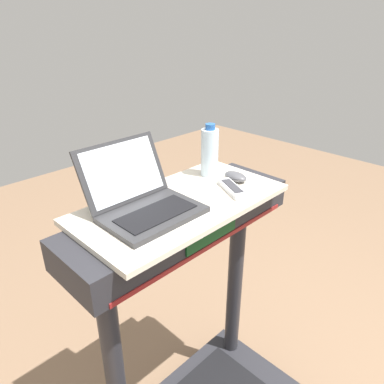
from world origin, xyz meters
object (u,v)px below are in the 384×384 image
computer_mouse (236,177)px  tv_remote (232,188)px  laptop (143,200)px  water_bottle (210,152)px

computer_mouse → tv_remote: size_ratio=0.61×
laptop → tv_remote: 0.34m
laptop → tv_remote: (0.33, -0.11, -0.03)m
water_bottle → laptop: bearing=-171.4°
laptop → tv_remote: bearing=-21.6°
water_bottle → tv_remote: 0.19m
water_bottle → tv_remote: bearing=-108.7°
computer_mouse → tv_remote: 0.10m
laptop → computer_mouse: laptop is taller
tv_remote → laptop: bearing=162.1°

